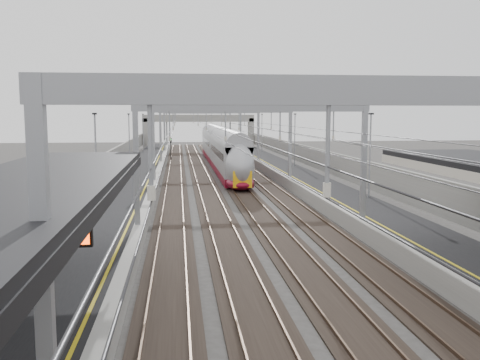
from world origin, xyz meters
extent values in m
cube|color=black|center=(-8.00, 45.00, 0.50)|extent=(4.00, 120.00, 1.00)
cube|color=black|center=(8.00, 45.00, 0.50)|extent=(4.00, 120.00, 1.00)
cube|color=black|center=(-4.50, 45.00, 0.04)|extent=(2.40, 140.00, 0.08)
cube|color=brown|center=(-5.22, 45.00, 0.13)|extent=(0.07, 140.00, 0.14)
cube|color=brown|center=(-3.78, 45.00, 0.13)|extent=(0.07, 140.00, 0.14)
cube|color=black|center=(-1.50, 45.00, 0.04)|extent=(2.40, 140.00, 0.08)
cube|color=brown|center=(-2.22, 45.00, 0.13)|extent=(0.07, 140.00, 0.14)
cube|color=brown|center=(-0.78, 45.00, 0.13)|extent=(0.07, 140.00, 0.14)
cube|color=black|center=(1.50, 45.00, 0.04)|extent=(2.40, 140.00, 0.08)
cube|color=brown|center=(0.78, 45.00, 0.13)|extent=(0.07, 140.00, 0.14)
cube|color=brown|center=(2.22, 45.00, 0.13)|extent=(0.07, 140.00, 0.14)
cube|color=black|center=(4.50, 45.00, 0.04)|extent=(2.40, 140.00, 0.08)
cube|color=brown|center=(3.78, 45.00, 0.13)|extent=(0.07, 140.00, 0.14)
cube|color=brown|center=(5.22, 45.00, 0.13)|extent=(0.07, 140.00, 0.14)
cube|color=gray|center=(-6.30, 2.00, 4.30)|extent=(0.28, 0.28, 6.60)
cube|color=gray|center=(0.00, 2.00, 7.35)|extent=(13.00, 0.25, 0.50)
cube|color=gray|center=(-6.30, 22.00, 4.30)|extent=(0.28, 0.28, 6.60)
cube|color=gray|center=(6.30, 22.00, 4.30)|extent=(0.28, 0.28, 6.60)
cube|color=gray|center=(0.00, 22.00, 7.35)|extent=(13.00, 0.25, 0.50)
cube|color=gray|center=(-6.30, 42.00, 4.30)|extent=(0.28, 0.28, 6.60)
cube|color=gray|center=(6.30, 42.00, 4.30)|extent=(0.28, 0.28, 6.60)
cube|color=gray|center=(0.00, 42.00, 7.35)|extent=(13.00, 0.25, 0.50)
cube|color=gray|center=(-6.30, 62.00, 4.30)|extent=(0.28, 0.28, 6.60)
cube|color=gray|center=(6.30, 62.00, 4.30)|extent=(0.28, 0.28, 6.60)
cube|color=gray|center=(0.00, 62.00, 7.35)|extent=(13.00, 0.25, 0.50)
cube|color=gray|center=(-6.30, 82.00, 4.30)|extent=(0.28, 0.28, 6.60)
cube|color=gray|center=(6.30, 82.00, 4.30)|extent=(0.28, 0.28, 6.60)
cube|color=gray|center=(0.00, 82.00, 7.35)|extent=(13.00, 0.25, 0.50)
cube|color=gray|center=(-6.30, 100.00, 4.30)|extent=(0.28, 0.28, 6.60)
cube|color=gray|center=(6.30, 100.00, 4.30)|extent=(0.28, 0.28, 6.60)
cube|color=gray|center=(0.00, 100.00, 7.35)|extent=(13.00, 0.25, 0.50)
cylinder|color=#262628|center=(-4.50, 50.00, 5.50)|extent=(0.03, 140.00, 0.03)
cylinder|color=#262628|center=(-1.50, 50.00, 5.50)|extent=(0.03, 140.00, 0.03)
cylinder|color=#262628|center=(1.50, 50.00, 5.50)|extent=(0.03, 140.00, 0.03)
cylinder|color=#262628|center=(4.50, 50.00, 5.50)|extent=(0.03, 140.00, 0.03)
cylinder|color=black|center=(-9.70, 14.00, 3.00)|extent=(0.20, 0.20, 4.00)
cube|color=black|center=(-6.60, 4.00, 4.55)|extent=(1.60, 0.15, 0.55)
cube|color=#FF3B05|center=(-6.60, 3.92, 4.55)|extent=(1.50, 0.02, 0.42)
cube|color=gray|center=(0.00, 100.00, 6.20)|extent=(22.00, 2.20, 1.40)
cube|color=gray|center=(-10.50, 100.00, 3.10)|extent=(1.00, 2.20, 6.20)
cube|color=gray|center=(10.50, 100.00, 3.10)|extent=(1.00, 2.20, 6.20)
cube|color=gray|center=(-11.20, 45.00, 1.60)|extent=(0.30, 120.00, 3.20)
cube|color=gray|center=(11.20, 45.00, 1.60)|extent=(0.30, 120.00, 3.20)
cube|color=maroon|center=(1.50, 52.90, 0.59)|extent=(2.67, 22.71, 0.79)
cube|color=#9FA0A5|center=(1.50, 52.90, 2.47)|extent=(2.67, 22.71, 2.96)
cube|color=black|center=(1.50, 44.95, 0.28)|extent=(1.97, 2.37, 0.49)
cube|color=maroon|center=(1.50, 76.00, 0.59)|extent=(2.67, 22.71, 0.79)
cube|color=#9FA0A5|center=(1.50, 76.00, 2.47)|extent=(2.67, 22.71, 2.96)
cube|color=black|center=(1.50, 68.06, 0.28)|extent=(1.97, 2.37, 0.49)
ellipsoid|color=#9FA0A5|center=(1.50, 41.35, 2.17)|extent=(2.67, 5.13, 4.15)
cube|color=#FFB30D|center=(1.50, 39.23, 1.29)|extent=(1.68, 0.12, 1.48)
cube|color=black|center=(1.50, 39.67, 2.77)|extent=(1.58, 0.57, 0.93)
cylinder|color=black|center=(-5.20, 74.35, 1.50)|extent=(0.12, 0.12, 3.00)
cube|color=black|center=(-5.20, 74.35, 3.10)|extent=(0.32, 0.22, 0.75)
sphere|color=#0CE526|center=(-5.20, 74.22, 3.25)|extent=(0.16, 0.16, 0.16)
cylinder|color=black|center=(3.20, 62.91, 1.50)|extent=(0.12, 0.12, 3.00)
cube|color=black|center=(3.20, 62.91, 3.10)|extent=(0.32, 0.22, 0.75)
sphere|color=red|center=(3.20, 62.78, 3.25)|extent=(0.16, 0.16, 0.16)
cylinder|color=black|center=(5.40, 69.75, 1.50)|extent=(0.12, 0.12, 3.00)
cube|color=black|center=(5.40, 69.75, 3.10)|extent=(0.32, 0.22, 0.75)
sphere|color=red|center=(5.40, 69.62, 3.25)|extent=(0.16, 0.16, 0.16)
camera|label=1|loc=(-4.04, -6.90, 6.95)|focal=40.00mm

